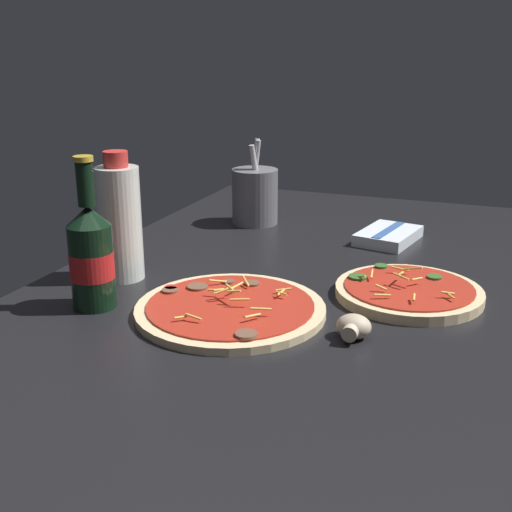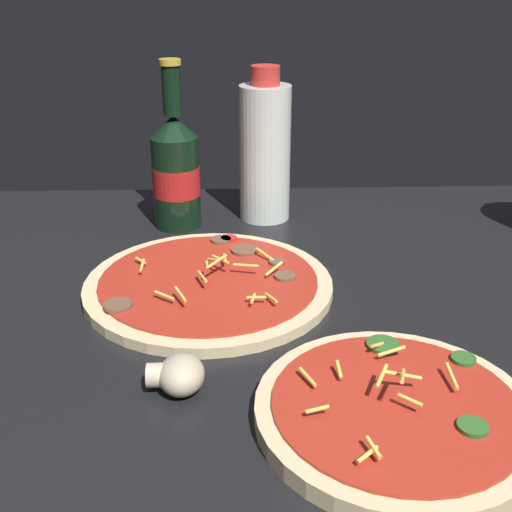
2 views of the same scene
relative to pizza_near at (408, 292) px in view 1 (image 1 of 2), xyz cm
name	(u,v)px [view 1 (image 1 of 2)]	position (x,y,z in cm)	size (l,w,h in cm)	color
counter_slab	(290,309)	(-8.88, 17.58, -2.23)	(160.00, 90.00, 2.50)	black
pizza_near	(408,292)	(0.00, 0.00, 0.00)	(24.03, 24.03, 5.65)	beige
pizza_far	(230,308)	(-16.67, 24.79, -0.21)	(29.57, 29.57, 4.11)	beige
beer_bottle	(91,255)	(-21.89, 45.92, 7.61)	(6.91, 6.91, 24.01)	black
oil_bottle	(120,222)	(-8.96, 48.89, 9.44)	(7.57, 7.57, 22.65)	silver
mushroom_left	(353,327)	(-18.74, 4.98, 0.77)	(5.25, 5.00, 3.50)	beige
utensil_crock	(255,195)	(34.29, 40.36, 5.59)	(10.56, 10.56, 19.60)	slate
dish_towel	(388,236)	(30.72, 8.68, 0.24)	(16.95, 12.94, 2.56)	silver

